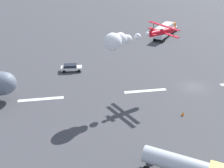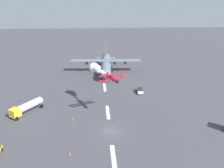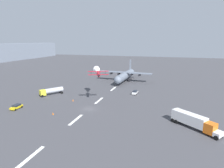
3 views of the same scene
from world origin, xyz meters
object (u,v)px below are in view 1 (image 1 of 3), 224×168
Objects in this scene: stunt_biplane_red at (125,39)px; semi_truck_orange at (166,30)px; followme_car_yellow at (71,68)px; traffic_cone_far at (183,113)px; fuel_tanker_truck at (185,166)px.

semi_truck_orange is at bearing -119.26° from stunt_biplane_red.
stunt_biplane_red is 19.47m from followme_car_yellow.
traffic_cone_far is at bearing 128.95° from followme_car_yellow.
followme_car_yellow is at bearing 36.29° from semi_truck_orange.
fuel_tanker_truck is at bearing 68.58° from traffic_cone_far.
semi_truck_orange is 1.31× the size of fuel_tanker_truck.
followme_car_yellow is (11.81, -33.99, -0.94)m from fuel_tanker_truck.
stunt_biplane_red reaches higher than traffic_cone_far.
traffic_cone_far is at bearing 74.81° from semi_truck_orange.
semi_truck_orange is at bearing -105.19° from traffic_cone_far.
fuel_tanker_truck is at bearing 98.75° from stunt_biplane_red.
semi_truck_orange is 57.15m from fuel_tanker_truck.
fuel_tanker_truck is 2.06× the size of followme_car_yellow.
stunt_biplane_red is 19.04× the size of traffic_cone_far.
followme_car_yellow reaches higher than traffic_cone_far.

